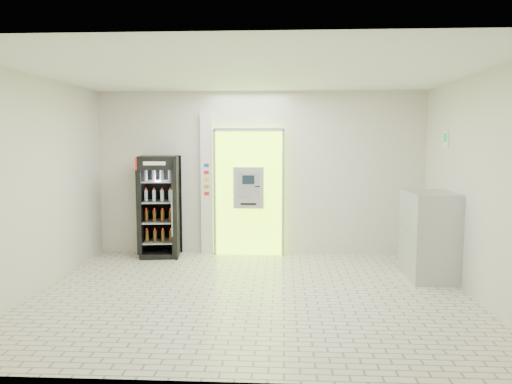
{
  "coord_description": "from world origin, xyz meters",
  "views": [
    {
      "loc": [
        0.42,
        -6.66,
        2.12
      ],
      "look_at": [
        -0.01,
        1.2,
        1.29
      ],
      "focal_mm": 35.0,
      "sensor_mm": 36.0,
      "label": 1
    }
  ],
  "objects": [
    {
      "name": "atm_assembly",
      "position": [
        -0.2,
        2.41,
        1.17
      ],
      "size": [
        1.3,
        0.24,
        2.33
      ],
      "color": "#A0F113",
      "rests_on": "ground"
    },
    {
      "name": "pillar",
      "position": [
        -0.98,
        2.45,
        1.3
      ],
      "size": [
        0.22,
        0.11,
        2.6
      ],
      "color": "silver",
      "rests_on": "ground"
    },
    {
      "name": "beverage_cooler",
      "position": [
        -1.81,
        2.19,
        0.88
      ],
      "size": [
        0.76,
        0.71,
        1.83
      ],
      "rotation": [
        0.0,
        0.0,
        0.13
      ],
      "color": "black",
      "rests_on": "ground"
    },
    {
      "name": "room_shell",
      "position": [
        0.0,
        0.0,
        1.84
      ],
      "size": [
        6.0,
        6.0,
        6.0
      ],
      "color": "beige",
      "rests_on": "ground"
    },
    {
      "name": "ground",
      "position": [
        0.0,
        0.0,
        0.0
      ],
      "size": [
        6.0,
        6.0,
        0.0
      ],
      "primitive_type": "plane",
      "color": "beige",
      "rests_on": "ground"
    },
    {
      "name": "exit_sign",
      "position": [
        2.99,
        1.4,
        2.12
      ],
      "size": [
        0.02,
        0.22,
        0.26
      ],
      "color": "white",
      "rests_on": "room_shell"
    },
    {
      "name": "steel_cabinet",
      "position": [
        2.66,
        0.98,
        0.66
      ],
      "size": [
        0.69,
        1.01,
        1.33
      ],
      "rotation": [
        0.0,
        0.0,
        0.02
      ],
      "color": "#A6A8AD",
      "rests_on": "ground"
    }
  ]
}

